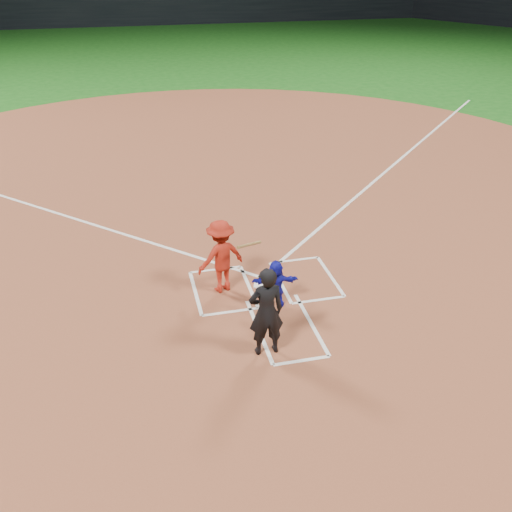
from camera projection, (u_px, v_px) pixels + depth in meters
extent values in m
plane|color=#155214|center=(265.00, 285.00, 13.02)|extent=(120.00, 120.00, 0.00)
cylinder|color=brown|center=(218.00, 188.00, 18.13)|extent=(28.00, 28.00, 0.01)
cube|color=black|center=(138.00, 7.00, 53.13)|extent=(80.00, 1.20, 3.20)
cylinder|color=white|center=(265.00, 284.00, 13.01)|extent=(0.60, 0.60, 0.02)
imported|color=#1516AE|center=(276.00, 284.00, 12.01)|extent=(1.02, 0.43, 1.07)
imported|color=black|center=(266.00, 312.00, 10.44)|extent=(0.68, 0.46, 1.83)
cube|color=white|center=(215.00, 269.00, 13.59)|extent=(1.22, 0.08, 0.01)
cube|color=white|center=(230.00, 312.00, 12.03)|extent=(1.22, 0.08, 0.01)
cube|color=white|center=(249.00, 286.00, 12.94)|extent=(0.08, 1.83, 0.01)
cube|color=white|center=(196.00, 293.00, 12.69)|extent=(0.08, 1.83, 0.01)
cube|color=white|center=(294.00, 260.00, 13.99)|extent=(1.22, 0.08, 0.01)
cube|color=white|center=(318.00, 300.00, 12.43)|extent=(1.22, 0.08, 0.01)
cube|color=white|center=(280.00, 282.00, 13.09)|extent=(0.08, 1.83, 0.01)
cube|color=white|center=(330.00, 276.00, 13.34)|extent=(0.08, 1.83, 0.01)
cube|color=white|center=(259.00, 331.00, 11.45)|extent=(0.08, 2.20, 0.01)
cube|color=white|center=(311.00, 323.00, 11.68)|extent=(0.08, 2.20, 0.01)
cube|color=white|center=(302.00, 361.00, 10.63)|extent=(1.10, 0.08, 0.01)
cube|color=white|center=(403.00, 157.00, 20.73)|extent=(14.21, 14.21, 0.01)
imported|color=#A52012|center=(221.00, 256.00, 12.42)|extent=(1.23, 0.94, 1.69)
cylinder|color=olive|center=(249.00, 245.00, 12.27)|extent=(0.67, 0.60, 0.28)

